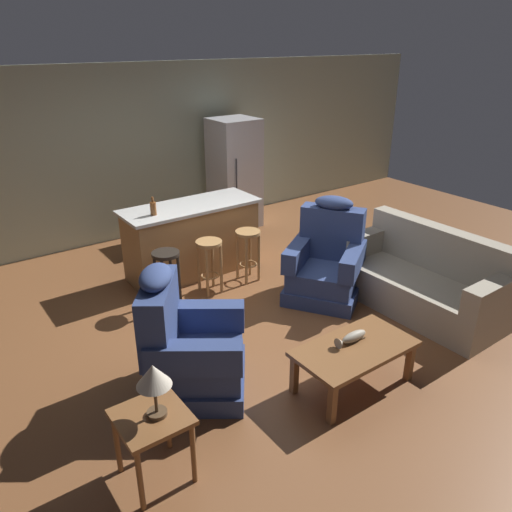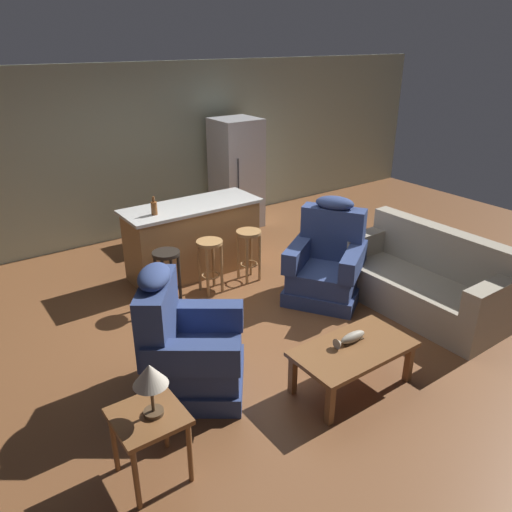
# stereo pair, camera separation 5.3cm
# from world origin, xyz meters

# --- Properties ---
(ground_plane) EXTENTS (12.00, 12.00, 0.00)m
(ground_plane) POSITION_xyz_m (0.00, 0.00, 0.00)
(ground_plane) COLOR brown
(back_wall) EXTENTS (12.00, 0.05, 2.60)m
(back_wall) POSITION_xyz_m (0.00, 3.12, 1.30)
(back_wall) COLOR #9EA88E
(back_wall) RESTS_ON ground_plane
(coffee_table) EXTENTS (1.10, 0.60, 0.42)m
(coffee_table) POSITION_xyz_m (-0.02, -1.62, 0.36)
(coffee_table) COLOR brown
(coffee_table) RESTS_ON ground_plane
(fish_figurine) EXTENTS (0.34, 0.10, 0.10)m
(fish_figurine) POSITION_xyz_m (0.00, -1.54, 0.46)
(fish_figurine) COLOR #4C3823
(fish_figurine) RESTS_ON coffee_table
(couch) EXTENTS (0.86, 1.91, 0.94)m
(couch) POSITION_xyz_m (1.68, -1.07, 0.34)
(couch) COLOR #9E937F
(couch) RESTS_ON ground_plane
(recliner_near_lamp) EXTENTS (1.17, 1.17, 1.20)m
(recliner_near_lamp) POSITION_xyz_m (-1.24, -0.77, 0.42)
(recliner_near_lamp) COLOR navy
(recliner_near_lamp) RESTS_ON ground_plane
(recliner_near_island) EXTENTS (1.16, 1.16, 1.20)m
(recliner_near_island) POSITION_xyz_m (0.99, -0.17, 0.42)
(recliner_near_island) COLOR navy
(recliner_near_island) RESTS_ON ground_plane
(end_table) EXTENTS (0.48, 0.48, 0.56)m
(end_table) POSITION_xyz_m (-1.92, -1.51, 0.46)
(end_table) COLOR brown
(end_table) RESTS_ON ground_plane
(table_lamp) EXTENTS (0.24, 0.24, 0.41)m
(table_lamp) POSITION_xyz_m (-1.88, -1.53, 0.87)
(table_lamp) COLOR #4C3823
(table_lamp) RESTS_ON end_table
(kitchen_island) EXTENTS (1.80, 0.70, 0.95)m
(kitchen_island) POSITION_xyz_m (0.00, 1.35, 0.48)
(kitchen_island) COLOR #9E7042
(kitchen_island) RESTS_ON ground_plane
(bar_stool_left) EXTENTS (0.32, 0.32, 0.68)m
(bar_stool_left) POSITION_xyz_m (-0.69, 0.72, 0.47)
(bar_stool_left) COLOR black
(bar_stool_left) RESTS_ON ground_plane
(bar_stool_middle) EXTENTS (0.32, 0.32, 0.68)m
(bar_stool_middle) POSITION_xyz_m (-0.11, 0.72, 0.47)
(bar_stool_middle) COLOR #A87A47
(bar_stool_middle) RESTS_ON ground_plane
(bar_stool_right) EXTENTS (0.32, 0.32, 0.68)m
(bar_stool_right) POSITION_xyz_m (0.46, 0.72, 0.47)
(bar_stool_right) COLOR #A87A47
(bar_stool_right) RESTS_ON ground_plane
(refrigerator) EXTENTS (0.70, 0.69, 1.76)m
(refrigerator) POSITION_xyz_m (1.48, 2.55, 0.88)
(refrigerator) COLOR #B7B7BC
(refrigerator) RESTS_ON ground_plane
(bottle_tall_green) EXTENTS (0.08, 0.08, 0.23)m
(bottle_tall_green) POSITION_xyz_m (-0.55, 1.26, 1.04)
(bottle_tall_green) COLOR brown
(bottle_tall_green) RESTS_ON kitchen_island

